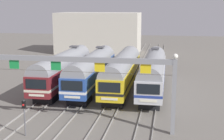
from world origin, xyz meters
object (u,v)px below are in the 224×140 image
at_px(commuter_train_yellow, 122,70).
at_px(commuter_train_silver, 153,71).
at_px(commuter_train_blue, 92,69).
at_px(commuter_train_maroon, 63,68).
at_px(yard_signal_mast, 24,111).
at_px(catenary_gantry, 78,72).

bearing_deg(commuter_train_yellow, commuter_train_silver, 0.06).
xyz_separation_m(commuter_train_blue, commuter_train_yellow, (3.94, -0.00, -0.00)).
xyz_separation_m(commuter_train_yellow, commuter_train_silver, (3.94, 0.00, 0.00)).
xyz_separation_m(commuter_train_maroon, commuter_train_blue, (3.94, 0.00, 0.00)).
bearing_deg(commuter_train_silver, commuter_train_yellow, -179.94).
bearing_deg(commuter_train_silver, yard_signal_mast, -121.50).
height_order(commuter_train_silver, catenary_gantry, catenary_gantry).
bearing_deg(commuter_train_yellow, commuter_train_maroon, 179.97).
bearing_deg(commuter_train_blue, yard_signal_mast, -96.99).
bearing_deg(catenary_gantry, commuter_train_blue, 98.30).
height_order(commuter_train_blue, commuter_train_yellow, commuter_train_blue).
relative_size(commuter_train_blue, commuter_train_yellow, 1.00).
relative_size(commuter_train_yellow, yard_signal_mast, 5.82).
bearing_deg(commuter_train_blue, commuter_train_maroon, 180.00).
bearing_deg(commuter_train_yellow, commuter_train_blue, 179.94).
relative_size(commuter_train_silver, catenary_gantry, 1.06).
xyz_separation_m(commuter_train_yellow, yard_signal_mast, (-5.91, -16.06, -0.52)).
distance_m(commuter_train_silver, catenary_gantry, 14.93).
bearing_deg(commuter_train_silver, catenary_gantry, -113.63).
bearing_deg(yard_signal_mast, commuter_train_silver, 58.50).
xyz_separation_m(catenary_gantry, yard_signal_mast, (-3.94, -2.56, -2.93)).
bearing_deg(commuter_train_yellow, catenary_gantry, -98.30).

